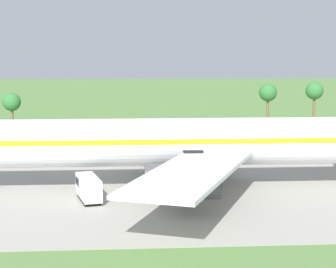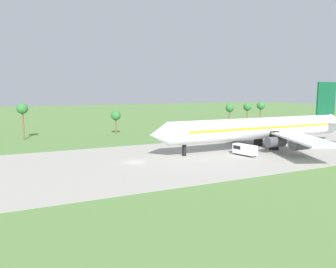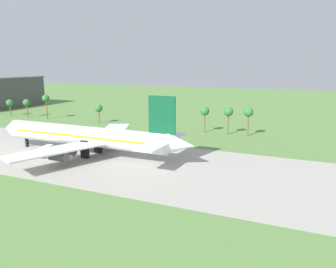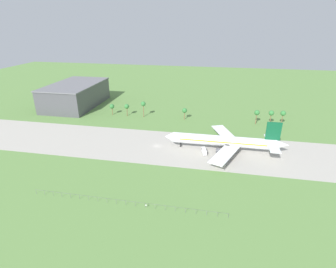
{
  "view_description": "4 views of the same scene",
  "coord_description": "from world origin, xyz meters",
  "px_view_note": "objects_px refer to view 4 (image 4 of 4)",
  "views": [
    {
      "loc": [
        31.89,
        -73.0,
        17.07
      ],
      "look_at": [
        37.25,
        1.68,
        6.8
      ],
      "focal_mm": 65.0,
      "sensor_mm": 36.0,
      "label": 1
    },
    {
      "loc": [
        -24.35,
        -69.5,
        16.34
      ],
      "look_at": [
        9.25,
        1.68,
        5.8
      ],
      "focal_mm": 35.0,
      "sensor_mm": 36.0,
      "label": 2
    },
    {
      "loc": [
        99.72,
        -76.44,
        27.08
      ],
      "look_at": [
        65.25,
        1.68,
        8.77
      ],
      "focal_mm": 35.0,
      "sensor_mm": 36.0,
      "label": 3
    },
    {
      "loc": [
        32.66,
        -135.09,
        67.5
      ],
      "look_at": [
        5.57,
        5.0,
        6.0
      ],
      "focal_mm": 28.0,
      "sensor_mm": 36.0,
      "label": 4
    }
  ],
  "objects_px": {
    "baggage_tug": "(204,151)",
    "terminal_building": "(76,95)",
    "no_stopping_sign": "(146,206)",
    "jet_airliner": "(225,141)"
  },
  "relations": [
    {
      "from": "no_stopping_sign",
      "to": "terminal_building",
      "type": "xyz_separation_m",
      "value": [
        -95.5,
        121.07,
        8.5
      ]
    },
    {
      "from": "jet_airliner",
      "to": "no_stopping_sign",
      "type": "relative_size",
      "value": 40.59
    },
    {
      "from": "jet_airliner",
      "to": "terminal_building",
      "type": "xyz_separation_m",
      "value": [
        -125.98,
        64.08,
        3.81
      ]
    },
    {
      "from": "terminal_building",
      "to": "baggage_tug",
      "type": "bearing_deg",
      "value": -31.45
    },
    {
      "from": "baggage_tug",
      "to": "no_stopping_sign",
      "type": "relative_size",
      "value": 3.96
    },
    {
      "from": "baggage_tug",
      "to": "terminal_building",
      "type": "relative_size",
      "value": 0.11
    },
    {
      "from": "jet_airliner",
      "to": "baggage_tug",
      "type": "relative_size",
      "value": 10.25
    },
    {
      "from": "jet_airliner",
      "to": "terminal_building",
      "type": "height_order",
      "value": "terminal_building"
    },
    {
      "from": "no_stopping_sign",
      "to": "baggage_tug",
      "type": "bearing_deg",
      "value": 69.38
    },
    {
      "from": "baggage_tug",
      "to": "terminal_building",
      "type": "xyz_separation_m",
      "value": [
        -114.67,
        70.12,
        8.04
      ]
    }
  ]
}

